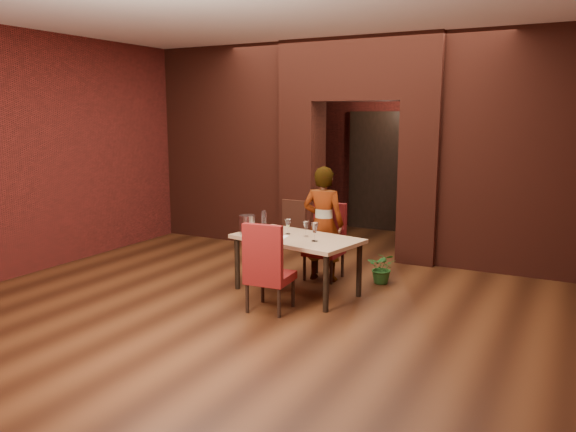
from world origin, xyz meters
name	(u,v)px	position (x,y,z in m)	size (l,w,h in m)	color
floor	(299,288)	(0.00, 0.00, 0.00)	(8.00, 8.00, 0.00)	#432310
ceiling	(300,16)	(0.00, 0.00, 3.20)	(7.00, 8.00, 0.04)	silver
wall_back	(399,143)	(0.00, 4.00, 1.60)	(7.00, 0.04, 3.20)	maroon
wall_left	(86,149)	(-3.50, 0.00, 1.60)	(0.04, 8.00, 3.20)	maroon
pillar_left	(302,176)	(-0.95, 2.00, 1.15)	(0.55, 0.55, 2.30)	maroon
pillar_right	(422,183)	(0.95, 2.00, 1.15)	(0.55, 0.55, 2.30)	maroon
lintel	(361,69)	(0.00, 2.00, 2.75)	(2.45, 0.55, 0.90)	maroon
wing_wall_left	(228,145)	(-2.36, 2.00, 1.60)	(2.27, 0.35, 3.20)	maroon
wing_wall_right	(531,154)	(2.36, 2.00, 1.60)	(2.27, 0.35, 3.20)	maroon
vent_panel	(294,216)	(-0.95, 1.71, 0.55)	(0.40, 0.03, 0.50)	#99472C
rear_door	(376,173)	(-0.40, 3.94, 1.05)	(0.90, 0.08, 2.10)	black
rear_door_frame	(375,173)	(-0.40, 3.90, 1.05)	(1.02, 0.04, 2.22)	black
dining_table	(297,265)	(0.05, -0.15, 0.34)	(1.46, 0.82, 0.69)	tan
chair_far	(324,242)	(0.10, 0.53, 0.49)	(0.44, 0.44, 0.98)	maroon
chair_near	(270,266)	(0.07, -0.83, 0.49)	(0.45, 0.45, 0.99)	maroon
person_seated	(323,224)	(0.11, 0.48, 0.74)	(0.54, 0.35, 1.47)	white
wine_glass_a	(288,227)	(-0.11, -0.07, 0.78)	(0.07, 0.07, 0.18)	white
wine_glass_b	(306,229)	(0.14, -0.09, 0.78)	(0.07, 0.07, 0.18)	white
wine_glass_c	(315,232)	(0.34, -0.27, 0.79)	(0.09, 0.09, 0.21)	white
tasting_sheet	(275,236)	(-0.18, -0.27, 0.69)	(0.28, 0.21, 0.00)	white
wine_bucket	(247,225)	(-0.55, -0.30, 0.80)	(0.19, 0.19, 0.23)	#BABBC1
water_bottle	(264,221)	(-0.41, -0.14, 0.82)	(0.06, 0.06, 0.28)	white
potted_plant	(383,268)	(0.84, 0.69, 0.20)	(0.36, 0.32, 0.41)	#225A20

